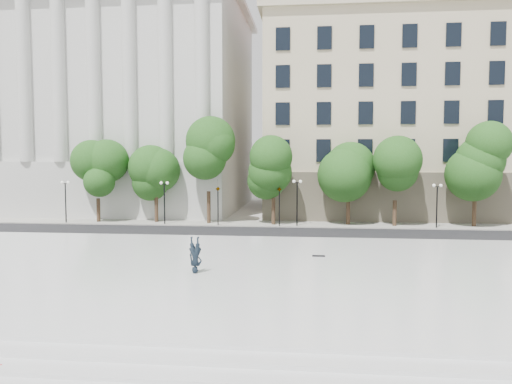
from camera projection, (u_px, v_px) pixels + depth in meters
ground at (172, 290)px, 24.28m from camera, size 160.00×160.00×0.00m
plaza at (187, 271)px, 27.24m from camera, size 44.00×22.00×0.45m
street at (230, 233)px, 42.14m from camera, size 60.00×8.00×0.02m
far_sidewalk at (240, 223)px, 48.09m from camera, size 60.00×4.00×0.12m
building_west at (123, 107)px, 63.44m from camera, size 31.50×27.65×25.60m
building_east at (421, 118)px, 60.00m from camera, size 36.00×26.15×23.00m
traffic_light_west at (218, 186)px, 46.33m from camera, size 0.60×1.94×4.27m
traffic_light_east at (279, 186)px, 45.73m from camera, size 0.63×1.94×4.27m
person_lying at (196, 268)px, 25.81m from camera, size 0.83×1.95×0.52m
skateboard at (319, 256)px, 30.13m from camera, size 0.78×0.24×0.08m
plaza_steps at (94, 362)px, 15.44m from camera, size 44.00×3.00×0.30m
street_trees at (284, 172)px, 47.02m from camera, size 39.66×4.89×7.96m
lamp_posts at (237, 195)px, 46.51m from camera, size 35.78×0.28×4.37m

